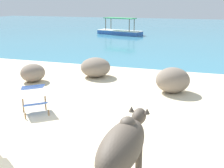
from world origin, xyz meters
TOP-DOWN VIEW (x-y plane):
  - sand_beach at (0.00, 0.00)m, footprint 18.00×14.00m
  - water_surface at (0.00, 22.00)m, footprint 60.00×36.00m
  - cow at (1.69, -0.21)m, footprint 0.59×1.76m
  - deck_chair_far at (-1.06, 1.86)m, footprint 0.90×0.93m
  - shore_rock_large at (1.90, 4.37)m, footprint 1.24×1.20m
  - shore_rock_medium at (-0.84, 5.33)m, footprint 1.08×1.07m
  - shore_rock_small at (-2.57, 4.12)m, footprint 1.06×1.08m
  - boat_blue at (-3.68, 18.04)m, footprint 3.85×2.08m

SIDE VIEW (x-z plane):
  - water_surface at x=0.00m, z-range -0.01..0.01m
  - sand_beach at x=0.00m, z-range 0.00..0.04m
  - boat_blue at x=-3.68m, z-range -0.35..0.94m
  - shore_rock_small at x=-2.57m, z-range 0.04..0.63m
  - shore_rock_medium at x=-0.84m, z-range 0.04..0.71m
  - shore_rock_large at x=1.90m, z-range 0.04..0.77m
  - deck_chair_far at x=-1.06m, z-range 0.08..0.77m
  - cow at x=1.69m, z-range 0.20..1.19m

